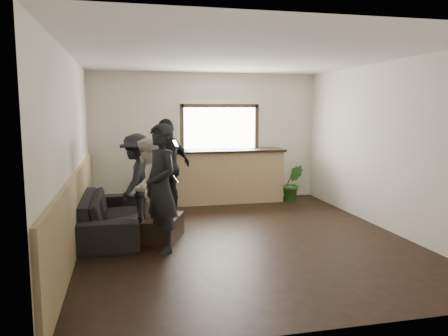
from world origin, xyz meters
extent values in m
cube|color=black|center=(0.00, 0.00, 0.00)|extent=(5.00, 6.00, 0.01)
cube|color=silver|center=(0.00, 0.00, 2.80)|extent=(5.00, 6.00, 0.01)
cube|color=silver|center=(0.00, 3.00, 1.40)|extent=(5.00, 0.01, 2.80)
cube|color=silver|center=(0.00, -3.00, 1.40)|extent=(5.00, 0.01, 2.80)
cube|color=silver|center=(-2.50, 0.00, 1.40)|extent=(0.01, 6.00, 2.80)
cube|color=silver|center=(2.50, 0.00, 1.40)|extent=(0.01, 6.00, 2.80)
cube|color=tan|center=(-2.47, 0.00, 0.55)|extent=(0.06, 5.90, 1.10)
cube|color=tan|center=(0.30, 2.68, 0.55)|extent=(2.60, 0.60, 1.10)
cube|color=black|center=(0.30, 2.68, 1.12)|extent=(2.70, 0.68, 0.05)
cube|color=white|center=(0.30, 2.96, 1.60)|extent=(1.60, 0.06, 0.90)
cube|color=#3F3326|center=(0.30, 2.93, 2.09)|extent=(1.72, 0.08, 0.08)
cube|color=#3F3326|center=(-0.54, 2.93, 1.60)|extent=(0.08, 0.08, 1.06)
cube|color=#3F3326|center=(1.14, 2.93, 1.60)|extent=(0.08, 0.08, 1.06)
imported|color=black|center=(-2.01, 0.62, 0.33)|extent=(0.90, 2.25, 0.66)
cube|color=black|center=(-1.21, 0.12, 0.18)|extent=(0.73, 0.94, 0.37)
imported|color=silver|center=(-1.30, 0.29, 0.42)|extent=(0.15, 0.15, 0.10)
imported|color=silver|center=(-1.13, -0.06, 0.41)|extent=(0.12, 0.12, 0.09)
imported|color=#2D6623|center=(1.81, 2.38, 0.41)|extent=(0.51, 0.44, 0.81)
imported|color=black|center=(-1.28, -0.36, 0.91)|extent=(0.66, 0.78, 1.82)
cube|color=black|center=(-1.07, -0.28, 1.02)|extent=(0.11, 0.10, 0.12)
cube|color=white|center=(-1.07, -0.28, 1.03)|extent=(0.09, 0.09, 0.11)
imported|color=silver|center=(-1.43, 0.35, 0.79)|extent=(0.86, 0.95, 1.58)
cube|color=black|center=(-1.23, 0.26, 0.95)|extent=(0.11, 0.10, 0.12)
cube|color=white|center=(-1.23, 0.25, 0.95)|extent=(0.10, 0.09, 0.11)
imported|color=black|center=(-1.56, 1.07, 0.80)|extent=(0.94, 1.18, 1.61)
cube|color=black|center=(-1.36, 0.99, 1.10)|extent=(0.11, 0.10, 0.12)
cube|color=white|center=(-1.36, 0.99, 1.10)|extent=(0.09, 0.09, 0.11)
imported|color=black|center=(-0.95, 1.88, 0.92)|extent=(1.14, 1.00, 1.84)
cube|color=black|center=(-0.83, 1.70, 1.38)|extent=(0.11, 0.12, 0.12)
cube|color=white|center=(-0.83, 1.69, 1.38)|extent=(0.10, 0.10, 0.11)
camera|label=1|loc=(-1.76, -6.47, 2.01)|focal=35.00mm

